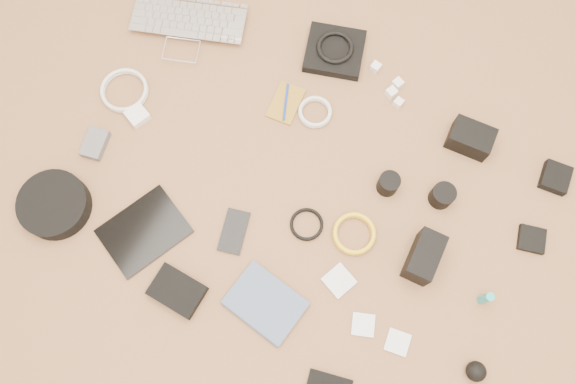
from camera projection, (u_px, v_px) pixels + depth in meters
The scene contains 31 objects.
laptop at pixel (186, 34), 1.80m from camera, with size 0.37×0.26×0.03m, color silver.
headphone_pouch at pixel (335, 51), 1.78m from camera, with size 0.18×0.17×0.03m, color black.
headphones at pixel (335, 47), 1.76m from camera, with size 0.12×0.12×0.01m, color black.
charger_a at pixel (376, 67), 1.77m from camera, with size 0.03×0.03×0.03m, color white.
charger_b at pixel (398, 84), 1.75m from camera, with size 0.03×0.03×0.03m, color white.
charger_c at pixel (391, 92), 1.74m from camera, with size 0.03×0.03×0.03m, color white.
charger_d at pixel (398, 103), 1.73m from camera, with size 0.03×0.03×0.02m, color white.
dslr_camera at pixel (470, 138), 1.67m from camera, with size 0.12×0.09×0.07m, color black.
lens_pouch at pixel (555, 178), 1.66m from camera, with size 0.08×0.09×0.03m, color black.
notebook_olive at pixel (286, 103), 1.74m from camera, with size 0.08×0.13×0.01m, color olive.
pen_blue at pixel (286, 102), 1.73m from camera, with size 0.01×0.01×0.12m, color #1530AD.
cable_white_a at pixel (315, 113), 1.73m from camera, with size 0.10×0.10×0.01m, color silver.
lens_a at pixel (388, 184), 1.63m from camera, with size 0.06×0.06×0.07m, color black.
lens_b at pixel (442, 196), 1.62m from camera, with size 0.07×0.07×0.06m, color black.
card_reader at pixel (532, 239), 1.61m from camera, with size 0.07×0.07×0.02m, color black.
power_brick at pixel (137, 115), 1.72m from camera, with size 0.06×0.06×0.03m, color white.
cable_white_b at pixel (125, 91), 1.75m from camera, with size 0.15×0.15×0.01m, color silver.
cable_black at pixel (307, 225), 1.63m from camera, with size 0.10×0.10×0.01m, color black.
cable_yellow at pixel (354, 234), 1.61m from camera, with size 0.13×0.13×0.01m, color yellow.
flash at pixel (424, 257), 1.55m from camera, with size 0.07×0.13×0.10m, color black.
lens_cleaner at pixel (486, 298), 1.53m from camera, with size 0.02×0.02×0.08m, color #1AA0A9.
battery_charger at pixel (95, 144), 1.69m from camera, with size 0.06×0.09×0.03m, color #535357.
tablet at pixel (144, 231), 1.62m from camera, with size 0.18×0.23×0.01m, color black.
phone at pixel (234, 231), 1.62m from camera, with size 0.07×0.13×0.01m, color black.
filter_case_left at pixel (339, 281), 1.58m from camera, with size 0.07×0.07×0.01m, color silver.
filter_case_mid at pixel (363, 325), 1.54m from camera, with size 0.06×0.06×0.01m, color silver.
filter_case_right at pixel (397, 342), 1.53m from camera, with size 0.06×0.06×0.01m, color silver.
air_blower at pixel (476, 371), 1.49m from camera, with size 0.05×0.05×0.05m, color black.
headphone_case at pixel (54, 205), 1.62m from camera, with size 0.20×0.20×0.06m, color black.
drive_case at pixel (177, 291), 1.56m from camera, with size 0.14×0.10×0.04m, color black.
paperback at pixel (249, 325), 1.54m from camera, with size 0.15×0.20×0.02m, color #455776.
Camera 1 is at (0.25, -0.40, 1.59)m, focal length 35.00 mm.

